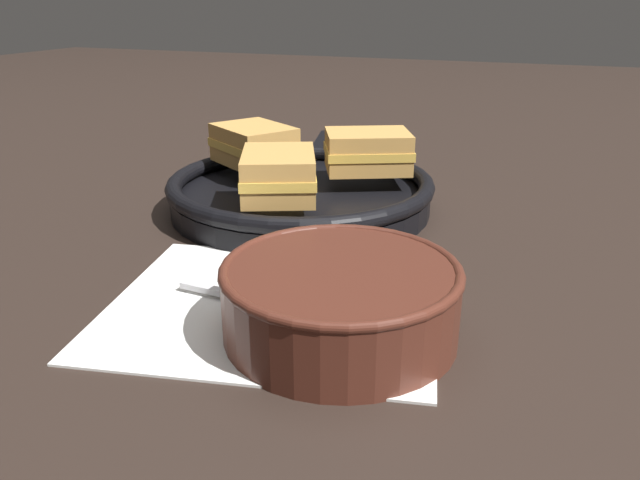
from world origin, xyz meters
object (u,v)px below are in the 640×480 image
sandwich_far_left (279,174)px  sandwich_near_left (367,151)px  soup_bowl (341,296)px  spoon (308,311)px  sandwich_near_right (254,145)px  skillet (301,192)px

sandwich_far_left → sandwich_near_left: bearing=67.1°
soup_bowl → sandwich_near_left: bearing=103.7°
spoon → sandwich_near_left: (-0.04, 0.29, 0.06)m
spoon → sandwich_near_left: bearing=101.9°
sandwich_near_right → sandwich_far_left: same height
skillet → sandwich_near_right: (-0.07, 0.03, 0.04)m
skillet → sandwich_near_right: 0.09m
sandwich_near_left → sandwich_far_left: (-0.05, -0.13, 0.00)m
spoon → sandwich_near_left: sandwich_near_left is taller
sandwich_near_left → sandwich_far_left: 0.14m
soup_bowl → skillet: soup_bowl is taller
spoon → sandwich_near_left: 0.30m
skillet → sandwich_far_left: size_ratio=3.59×
spoon → skillet: (-0.11, 0.25, 0.01)m
soup_bowl → sandwich_near_right: (-0.21, 0.29, 0.03)m
soup_bowl → spoon: (-0.03, 0.01, -0.02)m
sandwich_near_right → sandwich_far_left: (0.09, -0.11, 0.00)m
sandwich_near_left → spoon: bearing=-81.5°
spoon → sandwich_near_right: bearing=127.1°
soup_bowl → skillet: bearing=118.5°
sandwich_far_left → skillet: bearing=97.3°
sandwich_far_left → spoon: bearing=-58.9°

